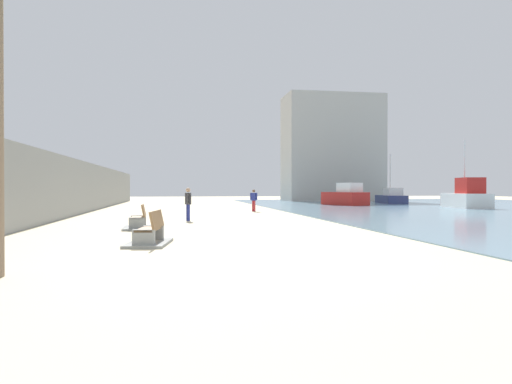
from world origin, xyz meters
The scene contains 10 objects.
ground_plane centered at (0.00, 18.00, 0.00)m, with size 120.00×120.00×0.00m, color beige.
seawall centered at (-7.50, 18.00, 1.67)m, with size 0.80×64.00×3.33m, color gray.
bench_near centered at (-2.06, 3.23, 0.23)m, with size 1.38×2.23×0.98m.
bench_far centered at (-2.80, 8.63, 0.23)m, with size 1.18×2.14×0.98m.
person_walking centered at (-0.74, 12.87, 0.95)m, with size 0.31×0.48×1.64m.
person_standing centered at (3.95, 21.37, 0.87)m, with size 0.47×0.32×1.53m.
boat_far_left centered at (20.74, 35.11, 0.64)m, with size 2.83×5.28×5.14m.
boat_outer centered at (14.24, 31.09, 0.83)m, with size 3.49×4.98×2.06m.
boat_nearest centered at (21.63, 23.59, 0.93)m, with size 2.87×5.10×5.56m.
harbor_building centered at (18.01, 46.00, 6.59)m, with size 12.00×6.00×13.18m, color #ADAAA3.
Camera 1 is at (-1.28, -10.59, 1.64)m, focal length 32.91 mm.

